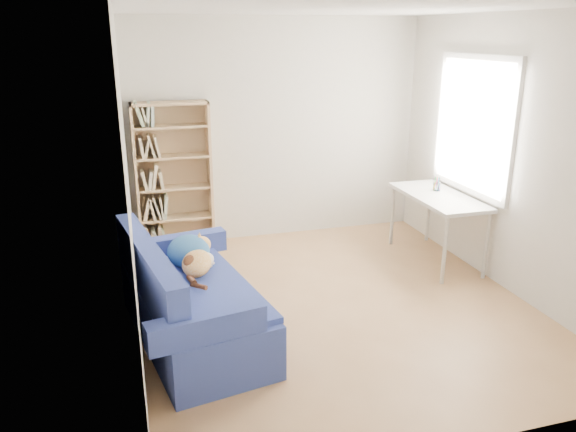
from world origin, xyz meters
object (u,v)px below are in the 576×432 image
object	(u,v)px
sofa	(189,300)
desk	(438,201)
pen_cup	(437,185)
bookshelf	(174,183)

from	to	relation	value
sofa	desk	distance (m)	2.97
desk	pen_cup	world-z (taller)	pen_cup
sofa	pen_cup	bearing A→B (deg)	10.64
sofa	desk	world-z (taller)	sofa
sofa	bookshelf	size ratio (longest dim) A/B	1.11
bookshelf	desk	size ratio (longest dim) A/B	1.35
sofa	bookshelf	distance (m)	2.14
sofa	pen_cup	xyz separation A→B (m)	(2.87, 1.10, 0.48)
bookshelf	pen_cup	size ratio (longest dim) A/B	10.81
sofa	desk	size ratio (longest dim) A/B	1.50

